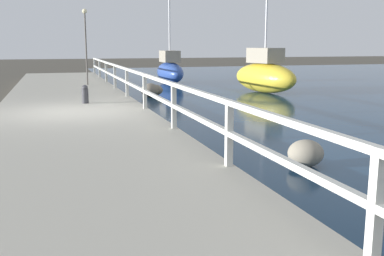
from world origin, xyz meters
TOP-DOWN VIEW (x-y plane):
  - ground_plane at (0.00, 0.00)m, footprint 120.00×120.00m
  - dock_walkway at (0.00, 0.00)m, footprint 4.24×36.00m
  - railing at (2.02, -0.00)m, footprint 0.10×32.50m
  - boulder_downstream at (3.40, 5.95)m, footprint 0.76×0.68m
  - boulder_upstream at (3.75, 6.42)m, footprint 0.61×0.55m
  - boulder_far_strip at (3.81, -5.73)m, footprint 0.66×0.59m
  - mooring_bollard at (0.46, 1.74)m, footprint 0.21×0.21m
  - dock_lamp at (1.02, 8.50)m, footprint 0.22×0.22m
  - sailboat_yellow at (8.76, 6.04)m, footprint 2.26×4.13m
  - sailboat_blue at (5.86, 12.18)m, footprint 1.28×3.79m

SIDE VIEW (x-z plane):
  - ground_plane at x=0.00m, z-range 0.00..0.00m
  - dock_walkway at x=0.00m, z-range 0.00..0.36m
  - boulder_upstream at x=3.75m, z-range 0.00..0.46m
  - boulder_far_strip at x=3.81m, z-range 0.00..0.49m
  - boulder_downstream at x=3.40m, z-range 0.00..0.57m
  - mooring_bollard at x=0.46m, z-range 0.36..0.93m
  - sailboat_blue at x=5.86m, z-range -2.60..4.10m
  - sailboat_yellow at x=8.76m, z-range -2.29..3.92m
  - railing at x=2.02m, z-range 0.54..1.55m
  - dock_lamp at x=1.02m, z-range 0.92..4.30m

